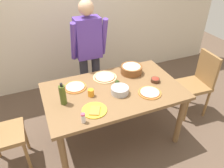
% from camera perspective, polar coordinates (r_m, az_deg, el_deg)
% --- Properties ---
extents(ground, '(8.00, 8.00, 0.00)m').
position_cam_1_polar(ground, '(3.03, 0.37, -13.32)').
color(ground, brown).
extents(wall_back, '(5.60, 0.10, 2.60)m').
position_cam_1_polar(wall_back, '(3.71, -9.72, 18.95)').
color(wall_back, beige).
rests_on(wall_back, ground).
extents(dining_table, '(1.60, 0.96, 0.76)m').
position_cam_1_polar(dining_table, '(2.58, 0.42, -3.17)').
color(dining_table, brown).
rests_on(dining_table, ground).
extents(person_cook, '(0.49, 0.25, 1.62)m').
position_cam_1_polar(person_cook, '(3.04, -6.11, 8.67)').
color(person_cook, '#2D2D38').
rests_on(person_cook, ground).
extents(chair_wooden_right, '(0.43, 0.43, 0.95)m').
position_cam_1_polar(chair_wooden_right, '(3.33, 21.72, 0.76)').
color(chair_wooden_right, olive).
rests_on(chair_wooden_right, ground).
extents(pizza_raw_on_board, '(0.30, 0.30, 0.02)m').
position_cam_1_polar(pizza_raw_on_board, '(2.75, -1.87, 1.83)').
color(pizza_raw_on_board, beige).
rests_on(pizza_raw_on_board, dining_table).
extents(pizza_cooked_on_tray, '(0.27, 0.27, 0.02)m').
position_cam_1_polar(pizza_cooked_on_tray, '(2.60, -9.65, -0.78)').
color(pizza_cooked_on_tray, '#C67A33').
rests_on(pizza_cooked_on_tray, dining_table).
extents(pizza_second_cooked, '(0.26, 0.26, 0.02)m').
position_cam_1_polar(pizza_second_cooked, '(2.51, 9.90, -2.23)').
color(pizza_second_cooked, '#C67A33').
rests_on(pizza_second_cooked, dining_table).
extents(plate_with_slice, '(0.26, 0.26, 0.02)m').
position_cam_1_polar(plate_with_slice, '(2.24, -4.63, -6.90)').
color(plate_with_slice, gold).
rests_on(plate_with_slice, dining_table).
extents(popcorn_bowl, '(0.28, 0.28, 0.11)m').
position_cam_1_polar(popcorn_bowl, '(2.83, 5.13, 4.02)').
color(popcorn_bowl, brown).
rests_on(popcorn_bowl, dining_table).
extents(mixing_bowl_steel, '(0.20, 0.20, 0.08)m').
position_cam_1_polar(mixing_bowl_steel, '(2.45, 2.07, -1.67)').
color(mixing_bowl_steel, '#B7B7BC').
rests_on(mixing_bowl_steel, dining_table).
extents(small_sauce_bowl, '(0.11, 0.11, 0.06)m').
position_cam_1_polar(small_sauce_bowl, '(2.71, 11.34, 1.12)').
color(small_sauce_bowl, '#4C2D1E').
rests_on(small_sauce_bowl, dining_table).
extents(olive_oil_bottle, '(0.07, 0.07, 0.26)m').
position_cam_1_polar(olive_oil_bottle, '(2.32, -12.83, -2.79)').
color(olive_oil_bottle, '#47561E').
rests_on(olive_oil_bottle, dining_table).
extents(cup_orange, '(0.07, 0.07, 0.08)m').
position_cam_1_polar(cup_orange, '(2.42, -5.56, -2.29)').
color(cup_orange, orange).
rests_on(cup_orange, dining_table).
extents(salt_shaker, '(0.04, 0.04, 0.11)m').
position_cam_1_polar(salt_shaker, '(2.10, -7.57, -8.84)').
color(salt_shaker, white).
rests_on(salt_shaker, dining_table).
extents(avocado, '(0.06, 0.06, 0.07)m').
position_cam_1_polar(avocado, '(2.59, 1.41, 0.36)').
color(avocado, '#2D4219').
rests_on(avocado, dining_table).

